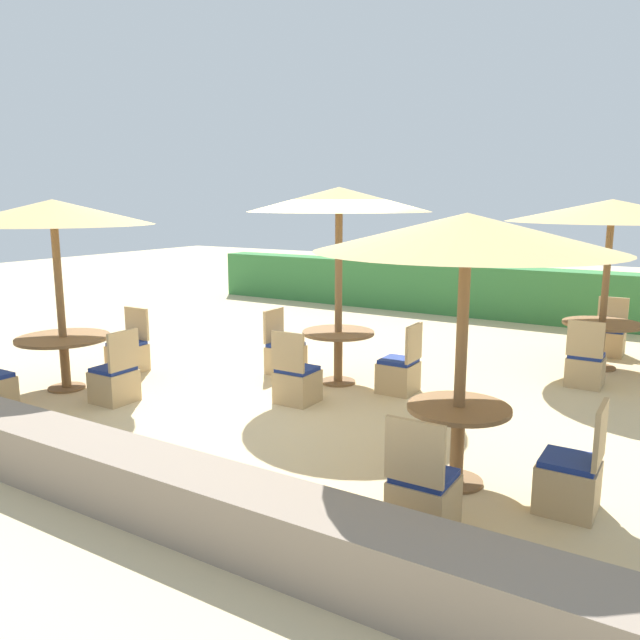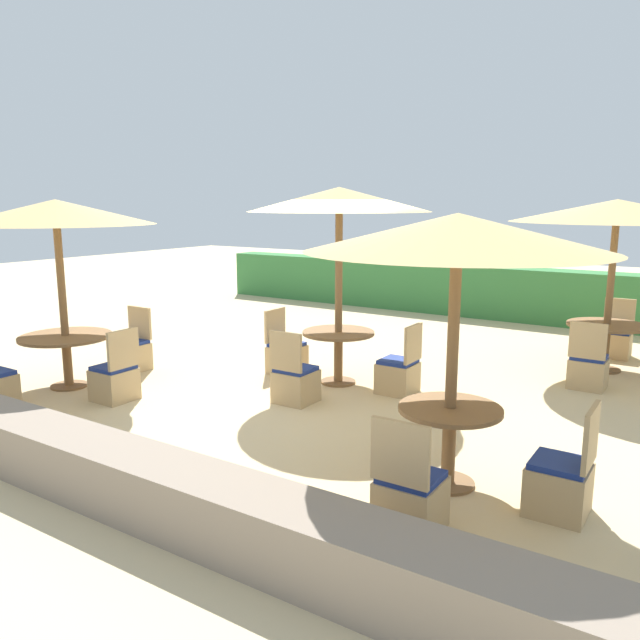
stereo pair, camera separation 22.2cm
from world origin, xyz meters
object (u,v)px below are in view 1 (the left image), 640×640
Objects in this scene: round_table_center at (338,343)px; patio_chair_center_west at (285,355)px; parasol_back_right at (612,211)px; patio_chair_center_south at (297,382)px; patio_chair_front_right_south at (423,496)px; patio_chair_back_right_south at (585,367)px; parasol_front_right at (467,234)px; patio_chair_center_east at (399,373)px; round_table_front_right at (458,426)px; parasol_center at (339,201)px; round_table_front_left at (64,346)px; patio_chair_back_right_north at (609,339)px; patio_chair_front_right_east at (570,480)px; patio_chair_front_left_east at (115,382)px; round_table_back_right at (602,332)px; patio_chair_front_left_north at (128,354)px; parasol_front_left at (53,213)px.

patio_chair_center_west is (-0.92, 0.04, -0.30)m from round_table_center.
parasol_back_right reaches higher than patio_chair_center_south.
patio_chair_back_right_south is (0.44, 4.68, 0.00)m from patio_chair_front_right_south.
patio_chair_center_east is at bearing 125.19° from parasol_front_right.
round_table_front_right is 3.81m from parasol_center.
patio_chair_back_right_south and patio_chair_center_south have the same top height.
round_table_front_left is at bearing 179.88° from round_table_front_right.
parasol_back_right is 3.20× the size of patio_chair_back_right_south.
round_table_center is at bearing 138.65° from round_table_front_right.
parasol_center is (-2.98, -3.69, 2.22)m from patio_chair_back_right_north.
patio_chair_front_right_east is at bearing -18.64° from patio_chair_center_south.
parasol_back_right is (-0.44, 4.88, 2.07)m from patio_chair_front_right_east.
patio_chair_center_south is (-2.99, -3.72, -2.07)m from parasol_back_right.
patio_chair_front_left_east is 0.31× the size of parasol_back_right.
patio_chair_front_right_south is at bearing 47.89° from patio_chair_center_west.
round_table_back_right is 1.21× the size of patio_chair_center_west.
patio_chair_back_right_south is at bearing -52.17° from patio_chair_center_east.
parasol_front_right is 2.76× the size of patio_chair_center_east.
patio_chair_center_east is at bearing -127.82° from round_table_back_right.
patio_chair_back_right_north is at bearing 51.09° from parasol_center.
round_table_front_left is 8.34m from patio_chair_back_right_north.
parasol_back_right is at bearing 85.32° from patio_chair_front_right_south.
patio_chair_front_right_east is 3.34m from patio_chair_center_east.
patio_chair_front_right_south reaches higher than round_table_back_right.
patio_chair_center_south reaches higher than round_table_front_right.
patio_chair_front_right_south is 3.49m from patio_chair_center_east.
patio_chair_back_right_north is at bearing 133.13° from patio_chair_center_west.
parasol_front_right is 0.96× the size of parasol_center.
parasol_front_right is 4.28m from patio_chair_back_right_south.
patio_chair_front_left_north is 7.33m from parasol_back_right.
round_table_front_left reaches higher than round_table_back_right.
patio_chair_back_right_south is 2.57m from patio_chair_center_east.
parasol_center is at bearing 87.67° from patio_chair_center_west.
parasol_front_left is at bearing -43.07° from patio_chair_center_west.
patio_chair_front_left_north is 1.00× the size of patio_chair_center_south.
round_table_back_right is at bearing 39.29° from parasol_front_left.
parasol_back_right reaches higher than patio_chair_back_right_north.
patio_chair_back_right_north is (5.91, 4.80, 0.00)m from patio_chair_front_left_north.
patio_chair_front_right_east is 1.00× the size of patio_chair_center_south.
parasol_back_right reaches higher than patio_chair_center_east.
patio_chair_front_left_north and patio_chair_center_west have the same top height.
patio_chair_center_south is at bearing -90.72° from parasol_center.
patio_chair_front_right_south is at bearing -87.14° from round_table_front_right.
patio_chair_center_south is (-2.99, -4.71, 0.00)m from patio_chair_back_right_north.
patio_chair_front_left_east is 2.27m from patio_chair_center_south.
round_table_front_right is 0.97× the size of patio_chair_front_left_east.
patio_chair_back_right_south is (-0.04, -2.07, 0.00)m from patio_chair_back_right_north.
patio_chair_back_right_north is 5.58m from patio_chair_center_south.
parasol_front_right reaches higher than round_table_front_right.
round_table_back_right is 1.14× the size of round_table_center.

